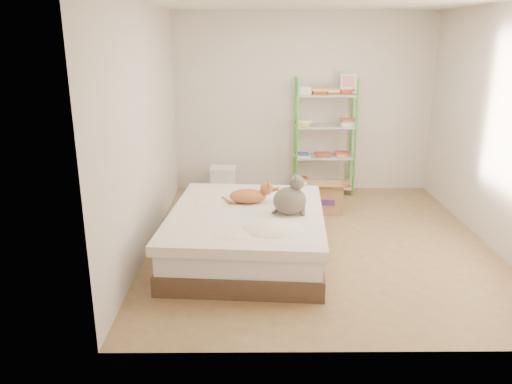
{
  "coord_description": "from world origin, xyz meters",
  "views": [
    {
      "loc": [
        -0.75,
        -5.28,
        2.25
      ],
      "look_at": [
        -0.71,
        -0.08,
        0.62
      ],
      "focal_mm": 35.0,
      "sensor_mm": 36.0,
      "label": 1
    }
  ],
  "objects_px": {
    "orange_cat": "(248,194)",
    "cardboard_box": "(321,197)",
    "white_bin": "(223,181)",
    "bed": "(247,234)",
    "grey_cat": "(290,195)",
    "shelf_unit": "(325,135)"
  },
  "relations": [
    {
      "from": "bed",
      "to": "white_bin",
      "type": "height_order",
      "value": "bed"
    },
    {
      "from": "orange_cat",
      "to": "shelf_unit",
      "type": "height_order",
      "value": "shelf_unit"
    },
    {
      "from": "white_bin",
      "to": "shelf_unit",
      "type": "bearing_deg",
      "value": 4.83
    },
    {
      "from": "orange_cat",
      "to": "shelf_unit",
      "type": "distance_m",
      "value": 2.29
    },
    {
      "from": "grey_cat",
      "to": "shelf_unit",
      "type": "xyz_separation_m",
      "value": [
        0.68,
        2.35,
        0.16
      ]
    },
    {
      "from": "orange_cat",
      "to": "grey_cat",
      "type": "distance_m",
      "value": 0.58
    },
    {
      "from": "bed",
      "to": "cardboard_box",
      "type": "bearing_deg",
      "value": 60.46
    },
    {
      "from": "grey_cat",
      "to": "white_bin",
      "type": "xyz_separation_m",
      "value": [
        -0.81,
        2.23,
        -0.5
      ]
    },
    {
      "from": "bed",
      "to": "cardboard_box",
      "type": "relative_size",
      "value": 3.85
    },
    {
      "from": "cardboard_box",
      "to": "white_bin",
      "type": "distance_m",
      "value": 1.52
    },
    {
      "from": "orange_cat",
      "to": "cardboard_box",
      "type": "relative_size",
      "value": 0.89
    },
    {
      "from": "shelf_unit",
      "to": "white_bin",
      "type": "height_order",
      "value": "shelf_unit"
    },
    {
      "from": "orange_cat",
      "to": "cardboard_box",
      "type": "height_order",
      "value": "orange_cat"
    },
    {
      "from": "orange_cat",
      "to": "white_bin",
      "type": "relative_size",
      "value": 1.13
    },
    {
      "from": "bed",
      "to": "white_bin",
      "type": "distance_m",
      "value": 2.17
    },
    {
      "from": "grey_cat",
      "to": "cardboard_box",
      "type": "bearing_deg",
      "value": -21.37
    },
    {
      "from": "grey_cat",
      "to": "bed",
      "type": "bearing_deg",
      "value": 76.16
    },
    {
      "from": "grey_cat",
      "to": "shelf_unit",
      "type": "bearing_deg",
      "value": -18.05
    },
    {
      "from": "cardboard_box",
      "to": "bed",
      "type": "bearing_deg",
      "value": -121.33
    },
    {
      "from": "bed",
      "to": "grey_cat",
      "type": "bearing_deg",
      "value": -7.37
    },
    {
      "from": "orange_cat",
      "to": "shelf_unit",
      "type": "bearing_deg",
      "value": 60.29
    },
    {
      "from": "orange_cat",
      "to": "cardboard_box",
      "type": "xyz_separation_m",
      "value": [
        0.98,
        1.18,
        -0.42
      ]
    }
  ]
}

